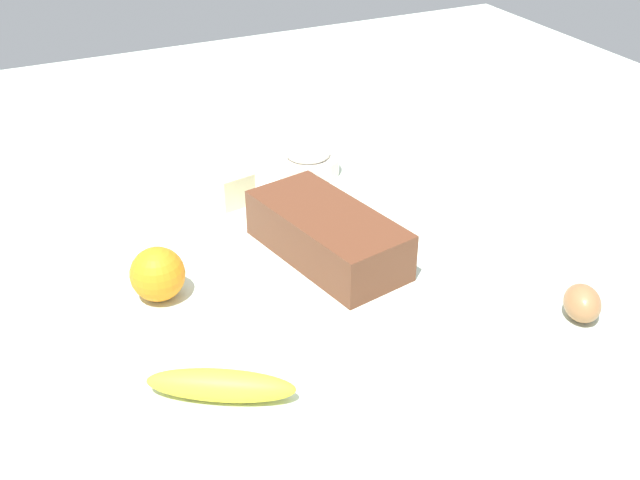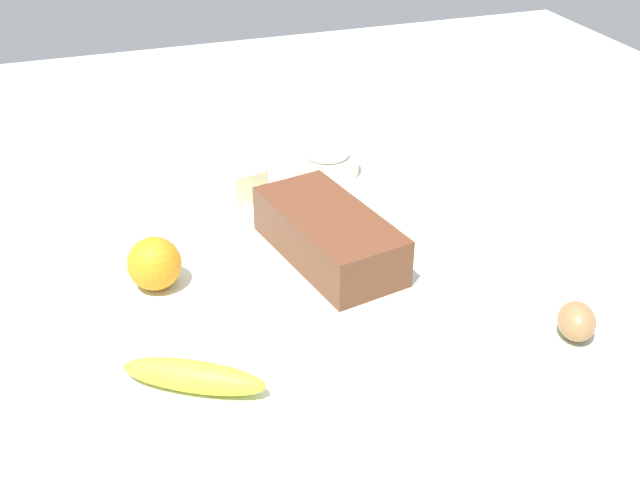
% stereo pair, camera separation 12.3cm
% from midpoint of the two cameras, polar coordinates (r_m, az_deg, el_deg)
% --- Properties ---
extents(ground_plane, '(2.40, 2.40, 0.02)m').
position_cam_midpoint_polar(ground_plane, '(1.26, 2.80, -2.04)').
color(ground_plane, silver).
extents(loaf_pan, '(0.30, 0.18, 0.08)m').
position_cam_midpoint_polar(loaf_pan, '(1.24, 3.46, 0.36)').
color(loaf_pan, brown).
rests_on(loaf_pan, ground_plane).
extents(flour_bowl, '(0.12, 0.12, 0.06)m').
position_cam_midpoint_polar(flour_bowl, '(1.52, 2.86, 5.76)').
color(flour_bowl, silver).
rests_on(flour_bowl, ground_plane).
extents(banana, '(0.14, 0.19, 0.04)m').
position_cam_midpoint_polar(banana, '(1.00, -5.72, -10.02)').
color(banana, yellow).
rests_on(banana, ground_plane).
extents(orange_fruit, '(0.08, 0.08, 0.08)m').
position_cam_midpoint_polar(orange_fruit, '(1.18, -9.12, -1.80)').
color(orange_fruit, orange).
rests_on(orange_fruit, ground_plane).
extents(butter_block, '(0.10, 0.08, 0.06)m').
position_cam_midpoint_polar(butter_block, '(1.44, -3.25, 4.32)').
color(butter_block, '#F4EDB2').
rests_on(butter_block, ground_plane).
extents(egg_near_butter, '(0.08, 0.07, 0.05)m').
position_cam_midpoint_polar(egg_near_butter, '(1.15, 21.19, -5.66)').
color(egg_near_butter, '#9F6B40').
rests_on(egg_near_butter, ground_plane).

